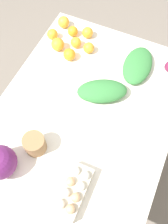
{
  "coord_description": "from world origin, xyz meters",
  "views": [
    {
      "loc": [
        -0.58,
        -0.26,
        1.98
      ],
      "look_at": [
        0.0,
        0.0,
        0.77
      ],
      "focal_mm": 40.0,
      "sensor_mm": 36.0,
      "label": 1
    }
  ],
  "objects_px": {
    "egg_carton": "(73,191)",
    "orange_6": "(69,54)",
    "greens_bunch_chard": "(138,65)",
    "orange_3": "(88,33)",
    "greens_bunch_scallion": "(102,91)",
    "cabbage_purple": "(0,162)",
    "orange_1": "(52,34)",
    "orange_5": "(73,31)",
    "orange_0": "(89,48)",
    "orange_7": "(64,22)",
    "orange_4": "(58,44)",
    "paper_bag": "(35,144)",
    "orange_2": "(76,42)"
  },
  "relations": [
    {
      "from": "cabbage_purple",
      "to": "orange_5",
      "type": "xyz_separation_m",
      "value": [
        0.95,
        0.07,
        -0.05
      ]
    },
    {
      "from": "egg_carton",
      "to": "orange_2",
      "type": "height_order",
      "value": "egg_carton"
    },
    {
      "from": "paper_bag",
      "to": "greens_bunch_chard",
      "type": "xyz_separation_m",
      "value": [
        0.7,
        -0.31,
        -0.02
      ]
    },
    {
      "from": "orange_3",
      "to": "orange_5",
      "type": "xyz_separation_m",
      "value": [
        -0.03,
        0.09,
        -0.0
      ]
    },
    {
      "from": "egg_carton",
      "to": "greens_bunch_scallion",
      "type": "bearing_deg",
      "value": -172.14
    },
    {
      "from": "cabbage_purple",
      "to": "egg_carton",
      "type": "distance_m",
      "value": 0.37
    },
    {
      "from": "orange_2",
      "to": "orange_5",
      "type": "relative_size",
      "value": 1.01
    },
    {
      "from": "greens_bunch_chard",
      "to": "orange_1",
      "type": "relative_size",
      "value": 4.22
    },
    {
      "from": "orange_6",
      "to": "orange_2",
      "type": "bearing_deg",
      "value": 3.74
    },
    {
      "from": "egg_carton",
      "to": "orange_6",
      "type": "relative_size",
      "value": 3.34
    },
    {
      "from": "paper_bag",
      "to": "orange_5",
      "type": "distance_m",
      "value": 0.81
    },
    {
      "from": "greens_bunch_chard",
      "to": "orange_7",
      "type": "xyz_separation_m",
      "value": [
        0.14,
        0.57,
        0.01
      ]
    },
    {
      "from": "cabbage_purple",
      "to": "orange_5",
      "type": "bearing_deg",
      "value": 4.33
    },
    {
      "from": "orange_0",
      "to": "orange_7",
      "type": "height_order",
      "value": "orange_7"
    },
    {
      "from": "greens_bunch_scallion",
      "to": "orange_2",
      "type": "relative_size",
      "value": 4.14
    },
    {
      "from": "orange_5",
      "to": "cabbage_purple",
      "type": "bearing_deg",
      "value": -175.67
    },
    {
      "from": "greens_bunch_chard",
      "to": "egg_carton",
      "type": "bearing_deg",
      "value": 177.38
    },
    {
      "from": "orange_3",
      "to": "orange_4",
      "type": "xyz_separation_m",
      "value": [
        -0.18,
        0.13,
        0.0
      ]
    },
    {
      "from": "egg_carton",
      "to": "orange_3",
      "type": "bearing_deg",
      "value": -160.7
    },
    {
      "from": "orange_0",
      "to": "orange_1",
      "type": "distance_m",
      "value": 0.26
    },
    {
      "from": "orange_2",
      "to": "orange_3",
      "type": "distance_m",
      "value": 0.11
    },
    {
      "from": "cabbage_purple",
      "to": "greens_bunch_scallion",
      "type": "xyz_separation_m",
      "value": [
        0.59,
        -0.28,
        -0.04
      ]
    },
    {
      "from": "paper_bag",
      "to": "orange_6",
      "type": "bearing_deg",
      "value": 9.4
    },
    {
      "from": "paper_bag",
      "to": "orange_5",
      "type": "relative_size",
      "value": 1.65
    },
    {
      "from": "cabbage_purple",
      "to": "orange_7",
      "type": "xyz_separation_m",
      "value": [
        1.0,
        0.16,
        -0.04
      ]
    },
    {
      "from": "orange_0",
      "to": "orange_6",
      "type": "height_order",
      "value": "orange_6"
    },
    {
      "from": "greens_bunch_chard",
      "to": "orange_3",
      "type": "distance_m",
      "value": 0.4
    },
    {
      "from": "orange_3",
      "to": "orange_6",
      "type": "bearing_deg",
      "value": 172.93
    },
    {
      "from": "egg_carton",
      "to": "orange_6",
      "type": "xyz_separation_m",
      "value": [
        0.73,
        0.37,
        -0.0
      ]
    },
    {
      "from": "orange_3",
      "to": "greens_bunch_scallion",
      "type": "bearing_deg",
      "value": -145.83
    },
    {
      "from": "orange_4",
      "to": "orange_7",
      "type": "xyz_separation_m",
      "value": [
        0.19,
        0.06,
        -0.0
      ]
    },
    {
      "from": "greens_bunch_chard",
      "to": "greens_bunch_scallion",
      "type": "bearing_deg",
      "value": 155.13
    },
    {
      "from": "greens_bunch_chard",
      "to": "orange_7",
      "type": "bearing_deg",
      "value": 76.54
    },
    {
      "from": "orange_6",
      "to": "cabbage_purple",
      "type": "bearing_deg",
      "value": -179.64
    },
    {
      "from": "orange_2",
      "to": "orange_4",
      "type": "distance_m",
      "value": 0.12
    },
    {
      "from": "orange_1",
      "to": "orange_5",
      "type": "relative_size",
      "value": 1.03
    },
    {
      "from": "orange_6",
      "to": "paper_bag",
      "type": "bearing_deg",
      "value": -170.6
    },
    {
      "from": "cabbage_purple",
      "to": "orange_1",
      "type": "relative_size",
      "value": 2.37
    },
    {
      "from": "egg_carton",
      "to": "orange_3",
      "type": "xyz_separation_m",
      "value": [
        0.95,
        0.35,
        -0.01
      ]
    },
    {
      "from": "orange_0",
      "to": "egg_carton",
      "type": "bearing_deg",
      "value": -160.92
    },
    {
      "from": "orange_5",
      "to": "orange_7",
      "type": "xyz_separation_m",
      "value": [
        0.05,
        0.09,
        0.0
      ]
    },
    {
      "from": "greens_bunch_scallion",
      "to": "orange_4",
      "type": "relative_size",
      "value": 3.44
    },
    {
      "from": "paper_bag",
      "to": "greens_bunch_scallion",
      "type": "bearing_deg",
      "value": -23.24
    },
    {
      "from": "paper_bag",
      "to": "orange_7",
      "type": "bearing_deg",
      "value": 17.07
    },
    {
      "from": "cabbage_purple",
      "to": "orange_6",
      "type": "relative_size",
      "value": 2.18
    },
    {
      "from": "orange_2",
      "to": "orange_3",
      "type": "relative_size",
      "value": 0.95
    },
    {
      "from": "orange_1",
      "to": "orange_2",
      "type": "xyz_separation_m",
      "value": [
        -0.0,
        -0.17,
        -0.0
      ]
    },
    {
      "from": "orange_0",
      "to": "orange_7",
      "type": "distance_m",
      "value": 0.28
    },
    {
      "from": "cabbage_purple",
      "to": "paper_bag",
      "type": "height_order",
      "value": "cabbage_purple"
    },
    {
      "from": "greens_bunch_scallion",
      "to": "orange_3",
      "type": "bearing_deg",
      "value": 34.17
    }
  ]
}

